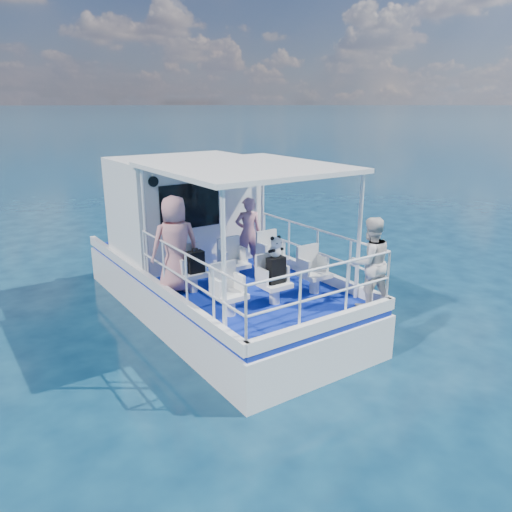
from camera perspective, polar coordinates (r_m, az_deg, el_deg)
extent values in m
plane|color=#08233B|center=(9.87, -1.76, -8.20)|extent=(2000.00, 2000.00, 0.00)
cube|color=white|center=(10.65, -4.67, -6.27)|extent=(3.00, 7.00, 1.60)
cube|color=navy|center=(10.34, -4.79, -1.95)|extent=(2.90, 6.90, 0.10)
cube|color=white|center=(11.16, -8.25, 5.47)|extent=(2.85, 2.00, 2.20)
cube|color=white|center=(8.82, -1.24, 10.10)|extent=(3.00, 3.20, 0.08)
cylinder|color=white|center=(7.12, -3.71, -1.06)|extent=(0.07, 0.07, 2.20)
cylinder|color=white|center=(8.74, 11.70, 2.06)|extent=(0.07, 0.07, 2.20)
cylinder|color=white|center=(9.64, -12.55, 3.41)|extent=(0.07, 0.07, 2.20)
cylinder|color=white|center=(10.90, 0.75, 5.37)|extent=(0.07, 0.07, 2.20)
cube|color=white|center=(9.20, -7.23, -2.90)|extent=(0.48, 0.46, 0.38)
cube|color=white|center=(9.61, -2.46, -1.89)|extent=(0.48, 0.46, 0.38)
cube|color=white|center=(10.09, 1.88, -0.95)|extent=(0.48, 0.46, 0.38)
cube|color=white|center=(8.14, -3.01, -5.51)|extent=(0.48, 0.46, 0.38)
cube|color=white|center=(8.60, 2.13, -4.22)|extent=(0.48, 0.46, 0.38)
cube|color=white|center=(9.13, 6.70, -3.04)|extent=(0.48, 0.46, 0.38)
imported|color=pink|center=(9.05, -9.22, 1.30)|extent=(0.74, 0.59, 1.77)
imported|color=#C17C8D|center=(10.31, -0.89, 2.67)|extent=(0.64, 0.54, 1.49)
imported|color=silver|center=(8.52, 12.87, -0.72)|extent=(0.87, 0.74, 1.54)
cube|color=black|center=(9.03, -6.94, -0.67)|extent=(0.30, 0.17, 0.40)
cube|color=black|center=(8.43, 2.29, -1.63)|extent=(0.30, 0.17, 0.46)
cube|color=black|center=(8.95, -7.00, 0.69)|extent=(0.10, 0.06, 0.06)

